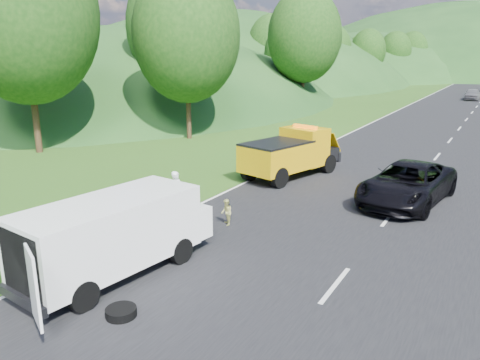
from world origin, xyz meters
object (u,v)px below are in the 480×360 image
Objects in this scene: child at (227,225)px; spare_tire at (121,317)px; passing_suv at (405,203)px; worker at (88,297)px; suitcase at (180,200)px; white_van at (115,232)px; woman at (178,213)px; tow_truck at (291,153)px.

child is 6.30m from spare_tire.
child is 0.16× the size of passing_suv.
child is at bearing 97.61° from worker.
child is 5.99m from worker.
suitcase reaches higher than child.
white_van is 1.11× the size of passing_suv.
worker is at bearing 169.78° from spare_tire.
worker is 2.19× the size of spare_tire.
worker is (1.93, -6.14, 0.00)m from woman.
spare_tire is at bearing -67.82° from tow_truck.
white_van is (0.21, -11.98, 0.05)m from tow_truck.
suitcase is (-2.65, 0.85, 0.29)m from child.
child is 7.60m from passing_suv.
child is at bearing 89.73° from white_van.
spare_tire is (1.60, -1.55, -1.22)m from white_van.
child is 1.32× the size of spare_tire.
white_van reaches higher than passing_suv.
white_van is 5.96m from suitcase.
suitcase is 0.10× the size of passing_suv.
tow_truck is 6.35× the size of child.
tow_truck is at bearing -6.95° from woman.
passing_suv is at bearing 76.77° from worker.
woman reaches higher than spare_tire.
child reaches higher than spare_tire.
tow_truck is 3.68× the size of woman.
suitcase is at bearing 117.28° from spare_tire.
white_van is 5.26m from woman.
worker is (-0.34, -5.98, 0.00)m from child.
tow_truck is 3.81× the size of worker.
woman reaches higher than child.
tow_truck reaches higher than child.
worker is at bearing -71.62° from white_van.
child is (0.81, -7.31, -1.18)m from tow_truck.
white_van is 11.90m from passing_suv.
passing_suv is (3.93, 12.01, 0.00)m from spare_tire.
suitcase is 9.05m from passing_suv.
worker reaches higher than child.
child is (2.27, -0.16, 0.00)m from woman.
tow_truck reaches higher than woman.
spare_tire is at bearing -100.83° from passing_suv.
worker is (0.47, -13.29, -1.18)m from tow_truck.
woman is 0.83m from suitcase.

